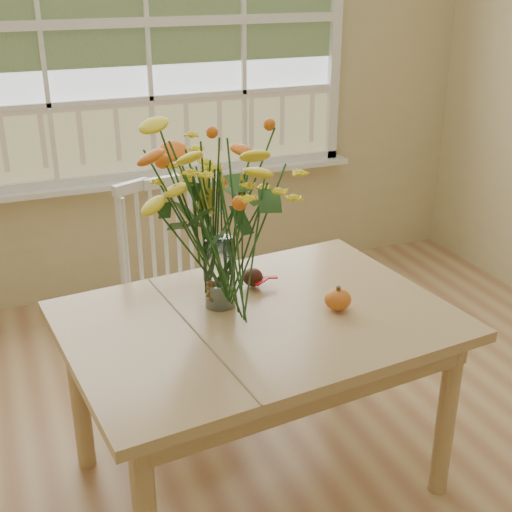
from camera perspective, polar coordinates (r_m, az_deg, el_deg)
name	(u,v)px	position (r m, az deg, el deg)	size (l,w,h in m)	color
wall_back	(147,60)	(3.93, -9.04, 15.83)	(4.00, 0.02, 2.70)	#C8B980
window	(147,26)	(3.87, -9.08, 18.42)	(2.42, 0.12, 1.74)	silver
dining_table	(258,339)	(2.44, 0.18, -6.91)	(1.41, 1.07, 0.71)	tan
windsor_chair	(176,281)	(3.05, -6.65, -2.07)	(0.50, 0.49, 0.97)	white
flower_vase	(218,206)	(2.33, -3.17, 4.21)	(0.53, 0.53, 0.63)	white
pumpkin	(338,301)	(2.43, 6.83, -3.71)	(0.10, 0.10, 0.07)	#DA5219
turkey_figurine	(219,296)	(2.45, -3.13, -3.32)	(0.10, 0.09, 0.10)	#CCB78C
dark_gourd	(253,278)	(2.59, -0.28, -1.86)	(0.12, 0.08, 0.07)	#38160F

